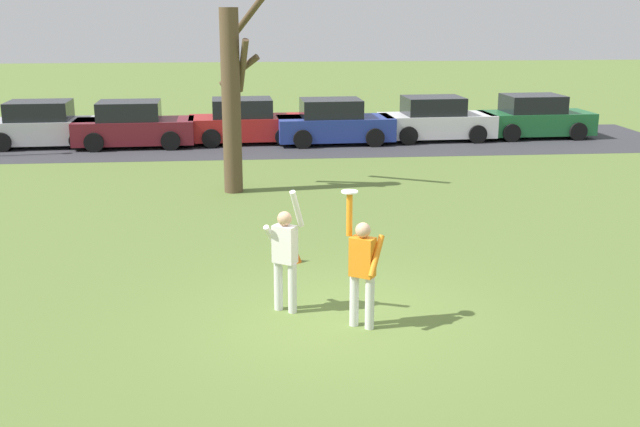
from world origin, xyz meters
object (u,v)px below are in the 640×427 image
frisbee_disc (350,192)px  parked_car_red (246,123)px  person_defender (285,253)px  bare_tree_tall (233,96)px  person_catcher (362,266)px  parked_car_green (535,118)px  parked_car_white (435,120)px  field_cone_orange (295,254)px  parked_car_silver (44,126)px  parked_car_blue (334,123)px  parked_car_maroon (133,126)px

frisbee_disc → parked_car_red: size_ratio=0.06×
person_defender → frisbee_disc: 1.58m
person_defender → bare_tree_tall: (-0.91, 8.48, 1.54)m
person_catcher → parked_car_green: 19.35m
parked_car_red → parked_car_white: 6.94m
field_cone_orange → person_catcher: bearing=-75.6°
parked_car_silver → person_defender: bearing=-66.7°
person_catcher → parked_car_white: person_catcher is taller
person_defender → parked_car_blue: bearing=114.7°
person_catcher → parked_car_blue: bearing=-61.1°
parked_car_red → bare_tree_tall: size_ratio=0.78×
bare_tree_tall → parked_car_maroon: bearing=116.7°
parked_car_white → parked_car_green: bearing=1.7°
parked_car_maroon → parked_car_red: size_ratio=1.00×
parked_car_white → bare_tree_tall: size_ratio=0.78×
parked_car_maroon → field_cone_orange: 14.09m
parked_car_white → field_cone_orange: size_ratio=13.02×
parked_car_blue → parked_car_green: bearing=2.8°
parked_car_silver → frisbee_disc: bearing=-65.0°
person_defender → field_cone_orange: size_ratio=6.39×
person_defender → parked_car_silver: size_ratio=0.49×
field_cone_orange → parked_car_white: bearing=66.2°
field_cone_orange → parked_car_silver: bearing=120.4°
parked_car_blue → bare_tree_tall: 8.17m
parked_car_maroon → parked_car_blue: size_ratio=1.00×
parked_car_silver → field_cone_orange: parked_car_silver is taller
person_defender → parked_car_maroon: bearing=139.9°
frisbee_disc → bare_tree_tall: 9.30m
parked_car_red → parked_car_maroon: bearing=-175.5°
parked_car_maroon → parked_car_green: bearing=0.4°
parked_car_silver → parked_car_blue: bearing=-4.1°
person_catcher → parked_car_green: person_catcher is taller
parked_car_red → field_cone_orange: (0.93, -13.69, -0.57)m
parked_car_white → bare_tree_tall: (-7.22, -7.60, 1.80)m
person_defender → bare_tree_tall: bearing=129.9°
person_defender → field_cone_orange: 2.60m
parked_car_blue → bare_tree_tall: (-3.43, -7.19, 1.80)m
frisbee_disc → person_catcher: bearing=-33.8°
parked_car_white → parked_car_green: same height
parked_car_silver → parked_car_maroon: 3.14m
parked_car_red → parked_car_green: same height
person_catcher → parked_car_blue: size_ratio=0.50×
frisbee_disc → parked_car_maroon: bearing=108.5°
person_defender → parked_car_white: size_ratio=0.49×
parked_car_silver → parked_car_green: (17.82, 0.35, 0.00)m
parked_car_red → parked_car_blue: same height
parked_car_silver → field_cone_orange: size_ratio=13.02×
frisbee_disc → field_cone_orange: frisbee_disc is taller
parked_car_red → parked_car_silver: bearing=178.9°
parked_car_silver → bare_tree_tall: 10.26m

